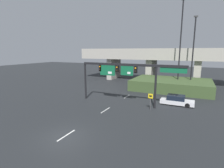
# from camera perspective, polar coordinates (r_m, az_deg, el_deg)

# --- Properties ---
(ground_plane) EXTENTS (160.00, 160.00, 0.00)m
(ground_plane) POSITION_cam_1_polar(r_m,az_deg,el_deg) (16.84, -15.10, -16.13)
(ground_plane) COLOR black
(lane_markings) EXTENTS (0.14, 32.64, 0.01)m
(lane_markings) POSITION_cam_1_polar(r_m,az_deg,el_deg) (29.32, 4.80, -4.09)
(lane_markings) COLOR silver
(lane_markings) RESTS_ON ground
(signal_gantry) EXTENTS (14.90, 0.44, 5.80)m
(signal_gantry) POSITION_cam_1_polar(r_m,az_deg,el_deg) (24.43, 4.08, 4.14)
(signal_gantry) COLOR black
(signal_gantry) RESTS_ON ground
(speed_limit_sign) EXTENTS (0.60, 0.11, 2.20)m
(speed_limit_sign) POSITION_cam_1_polar(r_m,az_deg,el_deg) (22.89, 12.46, -4.86)
(speed_limit_sign) COLOR #4C4C4C
(speed_limit_sign) RESTS_ON ground
(highway_light_pole_near) EXTENTS (0.70, 0.36, 13.76)m
(highway_light_pole_near) POSITION_cam_1_polar(r_m,az_deg,el_deg) (36.66, 24.93, 9.40)
(highway_light_pole_near) COLOR black
(highway_light_pole_near) RESTS_ON ground
(highway_light_pole_far) EXTENTS (0.70, 0.36, 16.82)m
(highway_light_pole_far) POSITION_cam_1_polar(r_m,az_deg,el_deg) (36.30, 21.41, 12.08)
(highway_light_pole_far) COLOR black
(highway_light_pole_far) RESTS_ON ground
(overpass_bridge) EXTENTS (36.52, 7.63, 8.06)m
(overpass_bridge) POSITION_cam_1_polar(r_m,az_deg,el_deg) (44.64, 12.85, 7.98)
(overpass_bridge) COLOR #A39E93
(overpass_bridge) RESTS_ON ground
(grass_embankment) EXTENTS (14.45, 9.80, 2.00)m
(grass_embankment) POSITION_cam_1_polar(r_m,az_deg,el_deg) (36.13, 18.70, -0.18)
(grass_embankment) COLOR #384C28
(grass_embankment) RESTS_ON ground
(parked_sedan_near_right) EXTENTS (4.49, 1.82, 1.38)m
(parked_sedan_near_right) POSITION_cam_1_polar(r_m,az_deg,el_deg) (26.35, 20.38, -5.03)
(parked_sedan_near_right) COLOR silver
(parked_sedan_near_right) RESTS_ON ground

